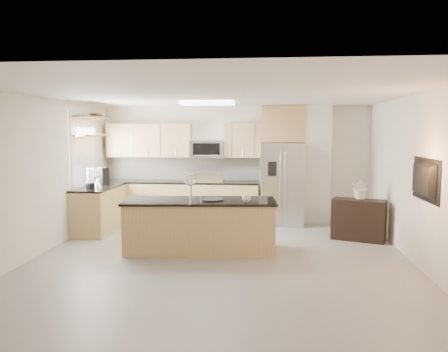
# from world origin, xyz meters

# --- Properties ---
(floor) EXTENTS (6.50, 6.50, 0.00)m
(floor) POSITION_xyz_m (0.00, 0.00, 0.00)
(floor) COLOR gray
(floor) RESTS_ON ground
(ceiling) EXTENTS (6.00, 6.50, 0.02)m
(ceiling) POSITION_xyz_m (0.00, 0.00, 2.60)
(ceiling) COLOR silver
(ceiling) RESTS_ON wall_back
(wall_back) EXTENTS (6.00, 0.02, 2.60)m
(wall_back) POSITION_xyz_m (0.00, 3.25, 1.30)
(wall_back) COLOR white
(wall_back) RESTS_ON floor
(wall_front) EXTENTS (6.00, 0.02, 2.60)m
(wall_front) POSITION_xyz_m (0.00, -3.25, 1.30)
(wall_front) COLOR white
(wall_front) RESTS_ON floor
(wall_left) EXTENTS (0.02, 6.50, 2.60)m
(wall_left) POSITION_xyz_m (-3.00, 0.00, 1.30)
(wall_left) COLOR white
(wall_left) RESTS_ON floor
(wall_right) EXTENTS (0.02, 6.50, 2.60)m
(wall_right) POSITION_xyz_m (3.00, 0.00, 1.30)
(wall_right) COLOR white
(wall_right) RESTS_ON floor
(back_counter) EXTENTS (3.55, 0.66, 1.44)m
(back_counter) POSITION_xyz_m (-1.23, 2.93, 0.47)
(back_counter) COLOR tan
(back_counter) RESTS_ON floor
(left_counter) EXTENTS (0.66, 1.50, 0.92)m
(left_counter) POSITION_xyz_m (-2.67, 1.85, 0.46)
(left_counter) COLOR tan
(left_counter) RESTS_ON floor
(range) EXTENTS (0.76, 0.64, 1.14)m
(range) POSITION_xyz_m (-0.60, 2.92, 0.47)
(range) COLOR black
(range) RESTS_ON floor
(upper_cabinets) EXTENTS (3.50, 0.33, 0.75)m
(upper_cabinets) POSITION_xyz_m (-1.30, 3.09, 1.83)
(upper_cabinets) COLOR tan
(upper_cabinets) RESTS_ON wall_back
(microwave) EXTENTS (0.76, 0.40, 0.40)m
(microwave) POSITION_xyz_m (-0.60, 3.04, 1.63)
(microwave) COLOR #B4B4B7
(microwave) RESTS_ON upper_cabinets
(refrigerator) EXTENTS (0.92, 0.78, 1.78)m
(refrigerator) POSITION_xyz_m (1.06, 2.87, 0.89)
(refrigerator) COLOR #B4B4B7
(refrigerator) RESTS_ON floor
(partition_column) EXTENTS (0.60, 0.30, 2.60)m
(partition_column) POSITION_xyz_m (1.82, 3.10, 1.30)
(partition_column) COLOR white
(partition_column) RESTS_ON floor
(window) EXTENTS (0.04, 1.15, 1.65)m
(window) POSITION_xyz_m (-2.98, 1.85, 1.65)
(window) COLOR white
(window) RESTS_ON wall_left
(shelf_lower) EXTENTS (0.30, 1.20, 0.04)m
(shelf_lower) POSITION_xyz_m (-2.85, 1.95, 1.95)
(shelf_lower) COLOR #9A623D
(shelf_lower) RESTS_ON wall_left
(shelf_upper) EXTENTS (0.30, 1.20, 0.04)m
(shelf_upper) POSITION_xyz_m (-2.85, 1.95, 2.32)
(shelf_upper) COLOR #9A623D
(shelf_upper) RESTS_ON wall_left
(ceiling_fixture) EXTENTS (1.00, 0.50, 0.06)m
(ceiling_fixture) POSITION_xyz_m (-0.40, 1.60, 2.56)
(ceiling_fixture) COLOR white
(ceiling_fixture) RESTS_ON ceiling
(island) EXTENTS (2.62, 1.14, 1.31)m
(island) POSITION_xyz_m (-0.40, 0.57, 0.44)
(island) COLOR tan
(island) RESTS_ON floor
(credenza) EXTENTS (1.04, 0.70, 0.77)m
(credenza) POSITION_xyz_m (2.45, 1.59, 0.38)
(credenza) COLOR black
(credenza) RESTS_ON floor
(cup) EXTENTS (0.14, 0.14, 0.11)m
(cup) POSITION_xyz_m (0.40, 0.42, 0.94)
(cup) COLOR white
(cup) RESTS_ON island
(platter) EXTENTS (0.44, 0.44, 0.02)m
(platter) POSITION_xyz_m (-0.20, 0.55, 0.89)
(platter) COLOR black
(platter) RESTS_ON island
(blender) EXTENTS (0.18, 0.18, 0.41)m
(blender) POSITION_xyz_m (-2.67, 1.45, 1.10)
(blender) COLOR black
(blender) RESTS_ON left_counter
(kettle) EXTENTS (0.18, 0.18, 0.22)m
(kettle) POSITION_xyz_m (-2.63, 1.68, 1.02)
(kettle) COLOR #B4B4B7
(kettle) RESTS_ON left_counter
(coffee_maker) EXTENTS (0.25, 0.28, 0.36)m
(coffee_maker) POSITION_xyz_m (-2.70, 2.10, 1.09)
(coffee_maker) COLOR black
(coffee_maker) RESTS_ON left_counter
(bowl) EXTENTS (0.48, 0.48, 0.09)m
(bowl) POSITION_xyz_m (-2.85, 2.32, 2.38)
(bowl) COLOR #B4B4B7
(bowl) RESTS_ON shelf_upper
(flower_vase) EXTENTS (0.68, 0.62, 0.65)m
(flower_vase) POSITION_xyz_m (2.50, 1.67, 1.09)
(flower_vase) COLOR silver
(flower_vase) RESTS_ON credenza
(television) EXTENTS (0.14, 1.08, 0.62)m
(television) POSITION_xyz_m (2.91, -0.20, 1.35)
(television) COLOR black
(television) RESTS_ON wall_right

